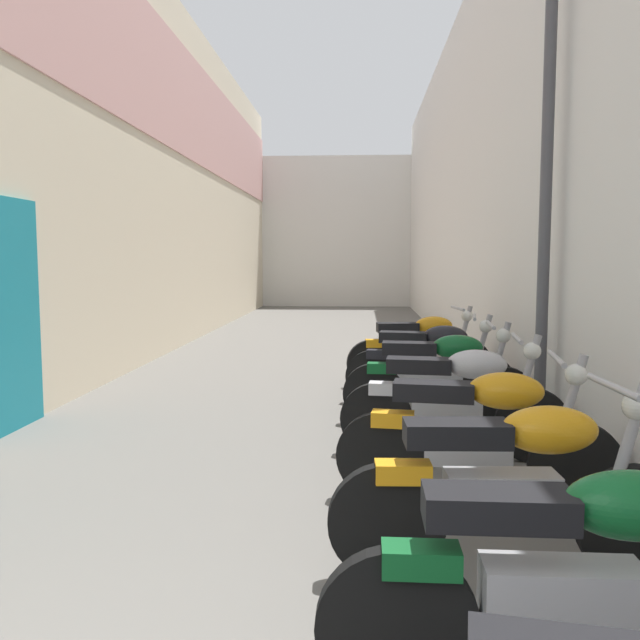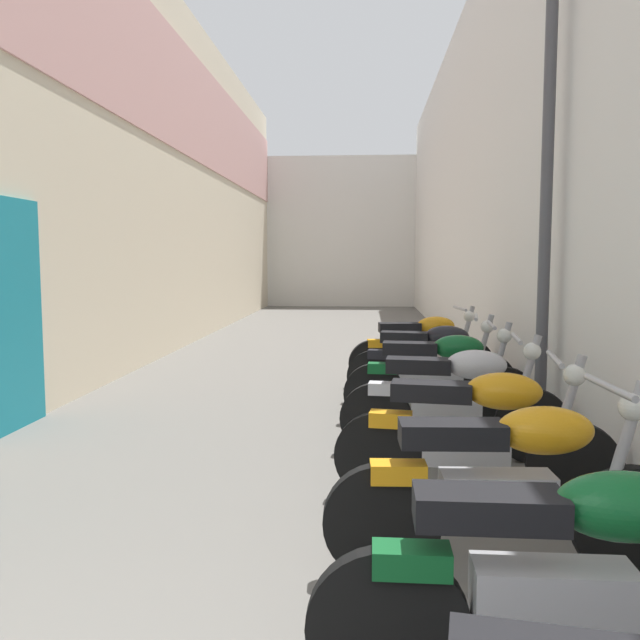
{
  "view_description": "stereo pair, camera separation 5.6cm",
  "coord_description": "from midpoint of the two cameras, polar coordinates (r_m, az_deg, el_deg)",
  "views": [
    {
      "loc": [
        0.79,
        -0.31,
        1.63
      ],
      "look_at": [
        0.45,
        5.42,
        1.09
      ],
      "focal_mm": 36.81,
      "sensor_mm": 36.0,
      "label": 1
    },
    {
      "loc": [
        0.84,
        -0.31,
        1.63
      ],
      "look_at": [
        0.45,
        5.42,
        1.09
      ],
      "focal_mm": 36.81,
      "sensor_mm": 36.0,
      "label": 2
    }
  ],
  "objects": [
    {
      "name": "motorcycle_third",
      "position": [
        3.52,
        16.02,
        -13.55
      ],
      "size": [
        1.85,
        0.58,
        1.04
      ],
      "color": "black",
      "rests_on": "ground"
    },
    {
      "name": "motorcycle_fifth",
      "position": [
        5.46,
        11.32,
        -6.66
      ],
      "size": [
        1.85,
        0.58,
        1.04
      ],
      "color": "black",
      "rests_on": "ground"
    },
    {
      "name": "motorcycle_eighth",
      "position": [
        8.42,
        8.5,
        -2.39
      ],
      "size": [
        1.85,
        0.58,
        1.04
      ],
      "color": "black",
      "rests_on": "ground"
    },
    {
      "name": "motorcycle_fourth",
      "position": [
        4.45,
        13.19,
        -9.45
      ],
      "size": [
        1.84,
        0.58,
        1.04
      ],
      "color": "black",
      "rests_on": "ground"
    },
    {
      "name": "street_lamp",
      "position": [
        6.03,
        18.19,
        17.52
      ],
      "size": [
        0.79,
        0.18,
        5.04
      ],
      "color": "#47474C",
      "rests_on": "ground"
    },
    {
      "name": "building_left",
      "position": [
        11.89,
        -14.18,
        12.75
      ],
      "size": [
        0.45,
        21.99,
        6.32
      ],
      "color": "beige",
      "rests_on": "ground"
    },
    {
      "name": "ground_plane",
      "position": [
        9.48,
        -1.58,
        -4.53
      ],
      "size": [
        37.99,
        37.99,
        0.0
      ],
      "primitive_type": "plane",
      "color": "#66635E"
    },
    {
      "name": "motorcycle_second",
      "position": [
        2.63,
        21.05,
        -20.41
      ],
      "size": [
        1.85,
        0.58,
        1.04
      ],
      "color": "black",
      "rests_on": "ground"
    },
    {
      "name": "building_far_end",
      "position": [
        23.34,
        1.41,
        7.59
      ],
      "size": [
        8.01,
        2.0,
        5.07
      ],
      "primitive_type": "cube",
      "color": "silver",
      "rests_on": "ground"
    },
    {
      "name": "motorcycle_seventh",
      "position": [
        7.33,
        9.26,
        -3.56
      ],
      "size": [
        1.84,
        0.58,
        1.04
      ],
      "color": "black",
      "rests_on": "ground"
    },
    {
      "name": "building_right",
      "position": [
        11.54,
        13.1,
        11.93
      ],
      "size": [
        0.45,
        21.99,
        5.95
      ],
      "color": "silver",
      "rests_on": "ground"
    },
    {
      "name": "motorcycle_sixth",
      "position": [
        6.46,
        10.07,
        -4.77
      ],
      "size": [
        1.85,
        0.58,
        1.04
      ],
      "color": "black",
      "rests_on": "ground"
    }
  ]
}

